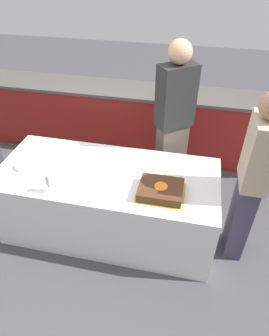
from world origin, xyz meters
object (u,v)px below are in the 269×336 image
(cake, at_px, (161,190))
(wine_glass, at_px, (49,181))
(person_cutting_cake, at_px, (174,125))
(person_seated_right, at_px, (251,181))
(plate_stack, at_px, (26,165))

(cake, bearing_deg, wine_glass, -168.94)
(person_cutting_cake, relative_size, person_seated_right, 1.07)
(wine_glass, distance_m, person_seated_right, 1.68)
(person_cutting_cake, bearing_deg, wine_glass, 9.92)
(cake, distance_m, person_cutting_cake, 0.86)
(wine_glass, relative_size, person_seated_right, 0.11)
(wine_glass, height_order, person_cutting_cake, person_cutting_cake)
(wine_glass, distance_m, person_cutting_cake, 1.38)
(plate_stack, xyz_separation_m, wine_glass, (0.39, -0.28, 0.11))
(wine_glass, xyz_separation_m, person_seated_right, (1.64, 0.35, 0.01))
(cake, xyz_separation_m, plate_stack, (-1.31, 0.10, -0.02))
(plate_stack, relative_size, person_cutting_cake, 0.11)
(cake, relative_size, person_cutting_cake, 0.23)
(cake, height_order, plate_stack, cake)
(plate_stack, bearing_deg, person_cutting_cake, 29.56)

